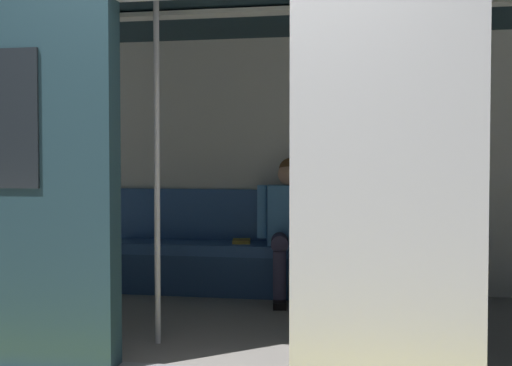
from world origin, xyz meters
TOP-DOWN VIEW (x-y plane):
  - train_car at (0.07, -1.12)m, footprint 6.40×2.58m
  - bench_seat at (0.00, -2.07)m, footprint 2.78×0.44m
  - person_seated at (-0.21, -2.01)m, footprint 0.55×0.71m
  - handbag at (-0.64, -2.13)m, footprint 0.26×0.15m
  - book at (0.23, -2.15)m, footprint 0.19×0.24m
  - grab_pole_door at (0.42, -0.52)m, footprint 0.04×0.04m
  - grab_pole_far at (-0.42, -0.57)m, footprint 0.04×0.04m

SIDE VIEW (x-z plane):
  - bench_seat at x=0.00m, z-range 0.12..0.55m
  - book at x=0.23m, z-range 0.43..0.46m
  - handbag at x=-0.64m, z-range 0.43..0.60m
  - person_seated at x=-0.21m, z-range 0.08..1.24m
  - grab_pole_door at x=0.42m, z-range 0.00..2.19m
  - grab_pole_far at x=-0.42m, z-range 0.00..2.19m
  - train_car at x=0.07m, z-range 0.36..2.69m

